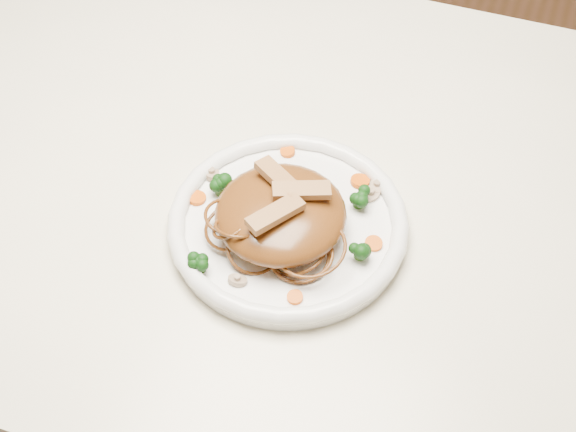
% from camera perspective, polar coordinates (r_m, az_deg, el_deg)
% --- Properties ---
extents(table, '(1.20, 0.80, 0.75)m').
position_cam_1_polar(table, '(1.12, -2.67, -0.11)').
color(table, beige).
rests_on(table, ground).
extents(plate, '(0.34, 0.34, 0.02)m').
position_cam_1_polar(plate, '(0.97, -0.00, -0.83)').
color(plate, white).
rests_on(plate, table).
extents(noodle_mound, '(0.15, 0.15, 0.05)m').
position_cam_1_polar(noodle_mound, '(0.94, -0.50, 0.16)').
color(noodle_mound, brown).
rests_on(noodle_mound, plate).
extents(chicken_a, '(0.07, 0.04, 0.01)m').
position_cam_1_polar(chicken_a, '(0.92, 0.91, 1.73)').
color(chicken_a, '#A98150').
rests_on(chicken_a, noodle_mound).
extents(chicken_b, '(0.07, 0.05, 0.01)m').
position_cam_1_polar(chicken_b, '(0.93, -0.60, 2.55)').
color(chicken_b, '#A98150').
rests_on(chicken_b, noodle_mound).
extents(chicken_c, '(0.05, 0.07, 0.01)m').
position_cam_1_polar(chicken_c, '(0.89, -0.86, 0.16)').
color(chicken_c, '#A98150').
rests_on(chicken_c, noodle_mound).
extents(broccoli_0, '(0.03, 0.03, 0.03)m').
position_cam_1_polar(broccoli_0, '(0.97, 4.82, 1.33)').
color(broccoli_0, '#0F390B').
rests_on(broccoli_0, plate).
extents(broccoli_1, '(0.04, 0.04, 0.03)m').
position_cam_1_polar(broccoli_1, '(0.98, -4.57, 2.21)').
color(broccoli_1, '#0F390B').
rests_on(broccoli_1, plate).
extents(broccoli_2, '(0.03, 0.03, 0.03)m').
position_cam_1_polar(broccoli_2, '(0.92, -5.99, -3.08)').
color(broccoli_2, '#0F390B').
rests_on(broccoli_2, plate).
extents(broccoli_3, '(0.03, 0.03, 0.03)m').
position_cam_1_polar(broccoli_3, '(0.92, 4.90, -2.17)').
color(broccoli_3, '#0F390B').
rests_on(broccoli_3, plate).
extents(carrot_0, '(0.03, 0.03, 0.00)m').
position_cam_1_polar(carrot_0, '(1.00, 4.86, 2.35)').
color(carrot_0, '#D04F07').
rests_on(carrot_0, plate).
extents(carrot_1, '(0.03, 0.03, 0.00)m').
position_cam_1_polar(carrot_1, '(0.99, -6.13, 1.21)').
color(carrot_1, '#D04F07').
rests_on(carrot_1, plate).
extents(carrot_2, '(0.02, 0.02, 0.00)m').
position_cam_1_polar(carrot_2, '(0.94, 5.76, -1.86)').
color(carrot_2, '#D04F07').
rests_on(carrot_2, plate).
extents(carrot_3, '(0.02, 0.02, 0.00)m').
position_cam_1_polar(carrot_3, '(1.03, -0.03, 4.34)').
color(carrot_3, '#D04F07').
rests_on(carrot_3, plate).
extents(carrot_4, '(0.02, 0.02, 0.00)m').
position_cam_1_polar(carrot_4, '(0.90, 0.47, -5.47)').
color(carrot_4, '#D04F07').
rests_on(carrot_4, plate).
extents(mushroom_0, '(0.02, 0.02, 0.01)m').
position_cam_1_polar(mushroom_0, '(0.91, -3.41, -4.33)').
color(mushroom_0, tan).
rests_on(mushroom_0, plate).
extents(mushroom_1, '(0.04, 0.04, 0.01)m').
position_cam_1_polar(mushroom_1, '(0.99, 5.58, 1.47)').
color(mushroom_1, tan).
rests_on(mushroom_1, plate).
extents(mushroom_2, '(0.03, 0.03, 0.01)m').
position_cam_1_polar(mushroom_2, '(1.01, -5.14, 2.85)').
color(mushroom_2, tan).
rests_on(mushroom_2, plate).
extents(mushroom_3, '(0.03, 0.03, 0.01)m').
position_cam_1_polar(mushroom_3, '(1.00, 5.97, 1.98)').
color(mushroom_3, tan).
rests_on(mushroom_3, plate).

